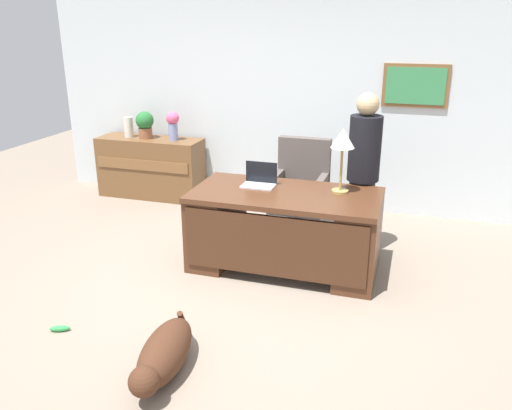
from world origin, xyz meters
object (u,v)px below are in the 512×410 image
vase_empty (129,127)px  person_standing (363,174)px  armchair (300,190)px  dog_toy_bone (60,328)px  potted_plant (145,124)px  desk_lamp (343,142)px  vase_with_flowers (173,124)px  desk (284,228)px  dog_lying (163,354)px  credenza (151,167)px  laptop (260,180)px

vase_empty → person_standing: bearing=-17.7°
armchair → dog_toy_bone: 3.00m
person_standing → dog_toy_bone: (-2.06, -2.21, -0.84)m
vase_empty → potted_plant: (0.25, 0.00, 0.06)m
desk_lamp → vase_with_flowers: (-2.43, 1.45, -0.23)m
person_standing → vase_empty: bearing=162.3°
vase_empty → desk: bearing=-32.1°
desk → vase_with_flowers: size_ratio=4.72×
desk_lamp → dog_toy_bone: desk_lamp is taller
desk → dog_toy_bone: 2.18m
dog_lying → vase_empty: bearing=122.7°
credenza → laptop: bearing=-36.1°
dog_toy_bone → dog_lying: bearing=-12.2°
desk → dog_lying: size_ratio=1.95×
desk → vase_empty: vase_empty is taller
armchair → vase_empty: (-2.53, 0.60, 0.47)m
person_standing → vase_with_flowers: (-2.60, 1.04, 0.17)m
desk → armchair: armchair is taller
desk → desk_lamp: 0.99m
credenza → vase_empty: (-0.30, 0.00, 0.54)m
laptop → desk_lamp: bearing=1.0°
person_standing → dog_lying: 2.73m
armchair → person_standing: 0.94m
vase_with_flowers → potted_plant: 0.41m
desk_lamp → potted_plant: desk_lamp is taller
desk → desk_lamp: (0.49, 0.19, 0.84)m
person_standing → laptop: 1.05m
dog_lying → laptop: laptop is taller
laptop → desk_lamp: desk_lamp is taller
credenza → potted_plant: size_ratio=3.98×
laptop → person_standing: bearing=23.7°
credenza → dog_lying: size_ratio=1.56×
potted_plant → person_standing: bearing=-19.0°
person_standing → vase_empty: (-3.26, 1.04, 0.09)m
credenza → dog_toy_bone: credenza is taller
armchair → vase_with_flowers: 2.03m
armchair → vase_empty: size_ratio=3.88×
person_standing → potted_plant: 3.19m
laptop → desk_lamp: (0.79, 0.01, 0.43)m
dog_toy_bone → laptop: bearing=58.2°
credenza → desk_lamp: 3.26m
dog_lying → credenza: bearing=119.0°
dog_toy_bone → armchair: bearing=63.3°
desk_lamp → vase_with_flowers: size_ratio=1.62×
credenza → armchair: 2.31m
vase_empty → dog_lying: bearing=-57.3°
dog_lying → desk_lamp: bearing=66.6°
credenza → laptop: (2.00, -1.46, 0.43)m
laptop → dog_toy_bone: laptop is taller
dog_lying → potted_plant: potted_plant is taller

